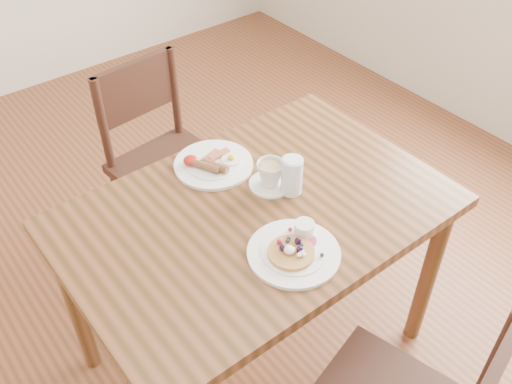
# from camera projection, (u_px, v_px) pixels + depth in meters

# --- Properties ---
(ground) EXTENTS (5.00, 5.00, 0.00)m
(ground) POSITION_uv_depth(u_px,v_px,m) (256.00, 346.00, 2.28)
(ground) COLOR brown
(ground) RESTS_ON ground
(dining_table) EXTENTS (1.20, 0.80, 0.75)m
(dining_table) POSITION_uv_depth(u_px,v_px,m) (256.00, 231.00, 1.85)
(dining_table) COLOR brown
(dining_table) RESTS_ON ground
(chair_far) EXTENTS (0.46, 0.46, 0.88)m
(chair_far) POSITION_uv_depth(u_px,v_px,m) (163.00, 156.00, 2.41)
(chair_far) COLOR #341913
(chair_far) RESTS_ON ground
(pancake_plate) EXTENTS (0.27, 0.27, 0.06)m
(pancake_plate) POSITION_uv_depth(u_px,v_px,m) (295.00, 250.00, 1.63)
(pancake_plate) COLOR white
(pancake_plate) RESTS_ON dining_table
(breakfast_plate) EXTENTS (0.27, 0.27, 0.04)m
(breakfast_plate) POSITION_uv_depth(u_px,v_px,m) (213.00, 164.00, 1.94)
(breakfast_plate) COLOR white
(breakfast_plate) RESTS_ON dining_table
(teacup_saucer) EXTENTS (0.14, 0.14, 0.09)m
(teacup_saucer) POSITION_uv_depth(u_px,v_px,m) (270.00, 175.00, 1.84)
(teacup_saucer) COLOR white
(teacup_saucer) RESTS_ON dining_table
(water_glass) EXTENTS (0.07, 0.07, 0.13)m
(water_glass) POSITION_uv_depth(u_px,v_px,m) (292.00, 176.00, 1.81)
(water_glass) COLOR silver
(water_glass) RESTS_ON dining_table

